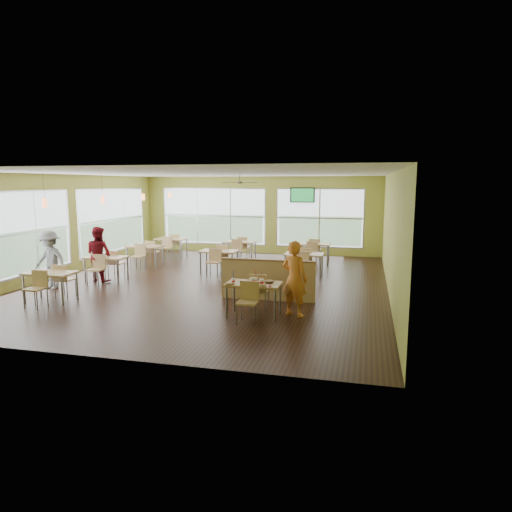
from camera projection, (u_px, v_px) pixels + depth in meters
The scene contains 20 objects.
room at pixel (212, 229), 13.25m from camera, with size 12.00×12.04×3.20m.
window_bays at pixel (172, 223), 16.84m from camera, with size 9.24×10.24×2.38m.
main_table at pixel (254, 288), 10.06m from camera, with size 1.22×1.52×0.87m.
half_wall_divider at pixel (268, 280), 11.46m from camera, with size 2.40×0.14×1.04m.
dining_tables at pixel (200, 252), 15.29m from camera, with size 6.92×8.72×0.87m.
pendant_lights at pixel (123, 198), 14.51m from camera, with size 0.11×7.31×0.86m.
ceiling_fan at pixel (240, 182), 15.91m from camera, with size 1.25×1.25×0.29m.
tv_backwall at pixel (302, 195), 18.35m from camera, with size 1.00×0.07×0.60m.
man_plaid at pixel (295, 279), 10.05m from camera, with size 0.62×0.41×1.69m, color #E44519.
patron_maroon at pixel (99, 254), 13.60m from camera, with size 0.81×0.63×1.66m, color maroon.
patron_grey at pixel (50, 260), 12.66m from camera, with size 1.06×0.61×1.63m, color slate.
cup_blue at pixel (233, 281), 9.94m from camera, with size 0.09×0.09×0.32m.
cup_yellow at pixel (251, 281), 9.92m from camera, with size 0.10×0.10×0.35m.
cup_red_near at pixel (256, 281), 9.94m from camera, with size 0.10×0.10×0.36m.
cup_red_far at pixel (262, 282), 9.77m from camera, with size 0.11×0.11×0.38m.
food_basket at pixel (269, 282), 10.05m from camera, with size 0.22×0.22×0.05m.
ketchup_cup at pixel (270, 286), 9.68m from camera, with size 0.05×0.05×0.02m, color #B40A0F.
wrapper_left at pixel (229, 284), 9.86m from camera, with size 0.17×0.16×0.04m, color #977749.
wrapper_mid at pixel (251, 281), 10.08m from camera, with size 0.22×0.20×0.06m, color #977749.
wrapper_right at pixel (263, 285), 9.71m from camera, with size 0.15×0.13×0.04m, color #977749.
Camera 1 is at (4.38, -12.52, 2.92)m, focal length 32.00 mm.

